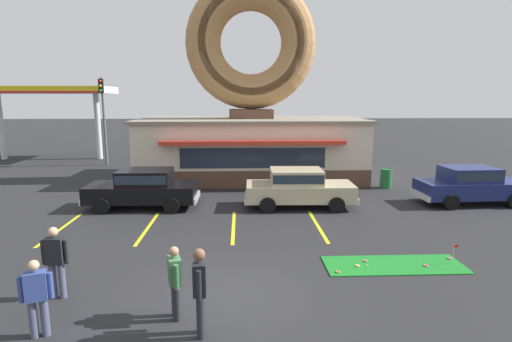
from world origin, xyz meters
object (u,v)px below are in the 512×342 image
car_champagne (298,187)px  traffic_light_pole (103,110)px  putting_flag_pin (455,249)px  car_black (143,187)px  pedestrian_hooded_kid (37,295)px  car_navy (470,184)px  golf_ball (367,265)px  pedestrian_clipboard_woman (200,288)px  pedestrian_leather_jacket_man (56,259)px  pedestrian_blue_sweater_man (175,279)px  trash_bin (386,178)px

car_champagne → traffic_light_pole: 16.14m
putting_flag_pin → car_black: car_black is taller
pedestrian_hooded_kid → car_black: bearing=91.1°
car_navy → car_champagne: (-7.42, -0.25, 0.00)m
golf_ball → car_navy: (6.41, 6.31, 0.82)m
golf_ball → traffic_light_pole: (-12.46, 17.07, 3.66)m
golf_ball → pedestrian_clipboard_woman: bearing=-144.6°
car_black → pedestrian_leather_jacket_man: pedestrian_leather_jacket_man is taller
putting_flag_pin → pedestrian_leather_jacket_man: bearing=-171.7°
putting_flag_pin → pedestrian_blue_sweater_man: size_ratio=0.35×
pedestrian_hooded_kid → pedestrian_leather_jacket_man: 1.55m
putting_flag_pin → traffic_light_pole: bearing=131.2°
car_champagne → traffic_light_pole: size_ratio=0.79×
trash_bin → traffic_light_pole: bearing=155.0°
car_navy → trash_bin: (-2.49, 3.14, -0.37)m
car_black → pedestrian_hooded_kid: (0.17, -9.08, -0.03)m
putting_flag_pin → pedestrian_blue_sweater_man: (-7.16, -2.41, 0.41)m
putting_flag_pin → pedestrian_clipboard_woman: pedestrian_clipboard_woman is taller
pedestrian_blue_sweater_man → golf_ball: bearing=26.2°
pedestrian_blue_sweater_man → pedestrian_hooded_kid: size_ratio=1.01×
car_black → pedestrian_leather_jacket_man: (-0.15, -7.57, 0.06)m
pedestrian_leather_jacket_man → trash_bin: 15.77m
golf_ball → putting_flag_pin: putting_flag_pin is taller
putting_flag_pin → car_navy: bearing=57.3°
putting_flag_pin → car_black: bearing=148.1°
car_navy → pedestrian_clipboard_woman: (-10.58, -9.27, 0.10)m
pedestrian_hooded_kid → pedestrian_clipboard_woman: (3.06, -0.09, 0.13)m
car_champagne → pedestrian_blue_sweater_man: size_ratio=2.97×
golf_ball → pedestrian_hooded_kid: bearing=-158.3°
pedestrian_leather_jacket_man → trash_bin: pedestrian_leather_jacket_man is taller
golf_ball → putting_flag_pin: (2.42, 0.08, 0.39)m
putting_flag_pin → trash_bin: trash_bin is taller
pedestrian_hooded_kid → traffic_light_pole: 20.82m
car_navy → pedestrian_leather_jacket_man: size_ratio=2.75×
car_navy → putting_flag_pin: bearing=-122.7°
traffic_light_pole → trash_bin: bearing=-25.0°
traffic_light_pole → car_champagne: bearing=-43.9°
golf_ball → pedestrian_blue_sweater_man: pedestrian_blue_sweater_man is taller
golf_ball → car_navy: bearing=44.5°
pedestrian_blue_sweater_man → pedestrian_leather_jacket_man: 2.97m
golf_ball → traffic_light_pole: size_ratio=0.01×
pedestrian_hooded_kid → trash_bin: 16.63m
car_black → pedestrian_blue_sweater_man: 8.93m
car_navy → pedestrian_hooded_kid: size_ratio=3.00×
pedestrian_clipboard_woman → trash_bin: (8.09, 12.41, -0.48)m
car_black → traffic_light_pole: bearing=115.0°
golf_ball → car_navy: car_navy is taller
trash_bin → car_navy: bearing=-51.5°
putting_flag_pin → golf_ball: bearing=-178.0°
pedestrian_blue_sweater_man → trash_bin: 14.62m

